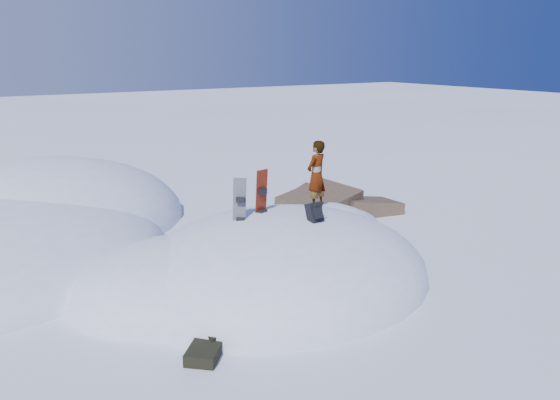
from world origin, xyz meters
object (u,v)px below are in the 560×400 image
person (316,175)px  snowboard_red (261,204)px  backpack (315,212)px  snowboard_dark (240,212)px

person → snowboard_red: bearing=-7.5°
backpack → person: person is taller
snowboard_red → snowboard_dark: (-0.64, -0.18, -0.04)m
snowboard_red → backpack: (0.66, -1.08, -0.03)m
snowboard_red → person: (1.75, 0.36, 0.37)m
snowboard_dark → person: bearing=53.5°
snowboard_red → backpack: bearing=-69.9°
snowboard_dark → backpack: bearing=6.1°
snowboard_dark → backpack: snowboard_dark is taller
backpack → person: bearing=48.9°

